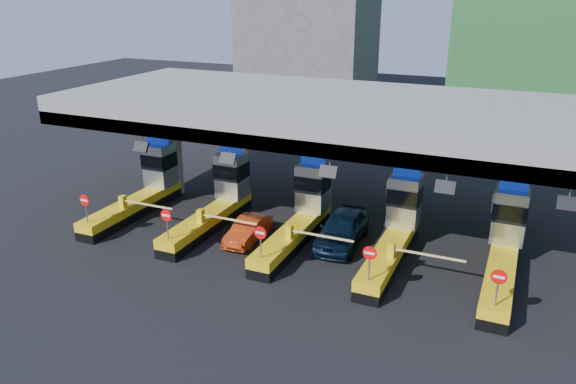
% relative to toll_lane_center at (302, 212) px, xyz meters
% --- Properties ---
extents(ground, '(120.00, 120.00, 0.00)m').
position_rel_toll_lane_center_xyz_m(ground, '(-0.00, -0.28, -1.40)').
color(ground, black).
rests_on(ground, ground).
extents(toll_canopy, '(28.00, 12.09, 7.00)m').
position_rel_toll_lane_center_xyz_m(toll_canopy, '(-0.00, 2.59, 4.74)').
color(toll_canopy, slate).
rests_on(toll_canopy, ground).
extents(toll_lane_far_left, '(4.43, 8.00, 4.16)m').
position_rel_toll_lane_center_xyz_m(toll_lane_far_left, '(-10.00, 0.00, 0.00)').
color(toll_lane_far_left, black).
rests_on(toll_lane_far_left, ground).
extents(toll_lane_left, '(4.43, 8.00, 4.16)m').
position_rel_toll_lane_center_xyz_m(toll_lane_left, '(-5.00, 0.00, 0.00)').
color(toll_lane_left, black).
rests_on(toll_lane_left, ground).
extents(toll_lane_center, '(4.43, 8.00, 4.16)m').
position_rel_toll_lane_center_xyz_m(toll_lane_center, '(0.00, 0.00, 0.00)').
color(toll_lane_center, black).
rests_on(toll_lane_center, ground).
extents(toll_lane_right, '(4.43, 8.00, 4.16)m').
position_rel_toll_lane_center_xyz_m(toll_lane_right, '(5.00, 0.00, 0.00)').
color(toll_lane_right, black).
rests_on(toll_lane_right, ground).
extents(toll_lane_far_right, '(4.43, 8.00, 4.16)m').
position_rel_toll_lane_center_xyz_m(toll_lane_far_right, '(10.00, 0.00, 0.00)').
color(toll_lane_far_right, black).
rests_on(toll_lane_far_right, ground).
extents(bg_building_concrete, '(14.00, 10.00, 18.00)m').
position_rel_toll_lane_center_xyz_m(bg_building_concrete, '(-14.00, 35.72, 7.60)').
color(bg_building_concrete, '#4C4C49').
rests_on(bg_building_concrete, ground).
extents(van, '(2.24, 5.07, 1.70)m').
position_rel_toll_lane_center_xyz_m(van, '(2.23, -0.02, -0.55)').
color(van, black).
rests_on(van, ground).
extents(red_car, '(1.39, 3.70, 1.21)m').
position_rel_toll_lane_center_xyz_m(red_car, '(-2.37, -1.59, -0.79)').
color(red_car, '#A62F0C').
rests_on(red_car, ground).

